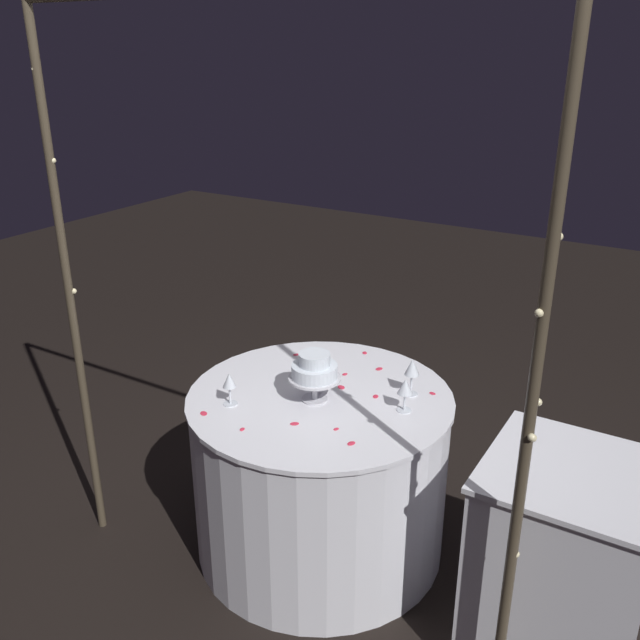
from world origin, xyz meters
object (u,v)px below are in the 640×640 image
main_table (320,472)px  wine_glass_0 (412,369)px  tiered_cake (315,370)px  wine_glass_2 (405,388)px  side_table (560,565)px  decorative_arch (253,256)px  wine_glass_1 (229,382)px

main_table → wine_glass_0: 0.64m
main_table → tiered_cake: bearing=91.1°
wine_glass_2 → main_table: bearing=10.6°
side_table → decorative_arch: bearing=18.9°
tiered_cake → main_table: bearing=-88.9°
side_table → tiered_cake: tiered_cake is taller
decorative_arch → tiered_cake: size_ratio=10.65×
tiered_cake → wine_glass_1: size_ratio=1.54×
wine_glass_2 → tiered_cake: bearing=17.2°
decorative_arch → main_table: bearing=-90.0°
wine_glass_0 → wine_glass_1: 0.77m
main_table → side_table: 1.07m
tiered_cake → wine_glass_0: (-0.33, -0.26, -0.02)m
tiered_cake → wine_glass_2: tiered_cake is taller
decorative_arch → wine_glass_1: 0.71m
decorative_arch → wine_glass_2: decorative_arch is taller
decorative_arch → tiered_cake: (-0.00, -0.39, -0.59)m
decorative_arch → wine_glass_0: 0.95m
wine_glass_1 → main_table: bearing=-137.4°
decorative_arch → main_table: decorative_arch is taller
tiered_cake → wine_glass_1: tiered_cake is taller
main_table → wine_glass_1: bearing=42.6°
wine_glass_0 → wine_glass_1: bearing=37.7°
main_table → wine_glass_2: bearing=-169.4°
side_table → wine_glass_0: wine_glass_0 is taller
side_table → wine_glass_0: 0.93m
decorative_arch → wine_glass_2: bearing=-125.5°
decorative_arch → wine_glass_1: decorative_arch is taller
main_table → side_table: side_table is taller
wine_glass_2 → decorative_arch: bearing=54.5°
main_table → wine_glass_0: (-0.33, -0.21, 0.51)m
tiered_cake → wine_glass_0: tiered_cake is taller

